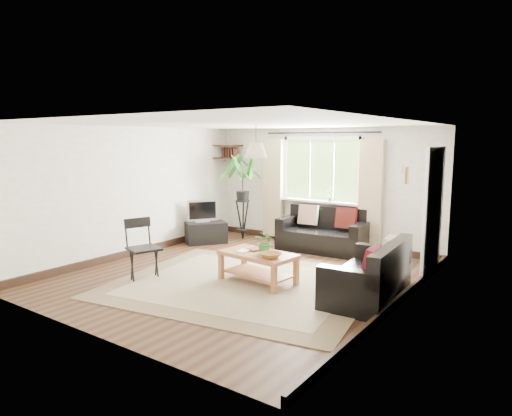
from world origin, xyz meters
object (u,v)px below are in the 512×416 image
Objects in this scene: sofa_back at (323,231)px; sofa_right at (367,272)px; palm_stand at (243,197)px; coffee_table at (258,268)px; tv_stand at (206,233)px; folding_chair at (144,250)px.

sofa_right is at bearing -54.48° from sofa_back.
coffee_table is at bearing -49.14° from palm_stand.
sofa_back is at bearing -35.79° from tv_stand.
sofa_right is 1.72× the size of folding_chair.
palm_stand is at bearing 27.29° from folding_chair.
folding_chair is at bearing -124.94° from tv_stand.
palm_stand reaches higher than coffee_table.
sofa_back is 2.01m from palm_stand.
sofa_right is 3.37m from folding_chair.
sofa_back reaches higher than tv_stand.
folding_chair is at bearing -73.51° from sofa_right.
folding_chair reaches higher than coffee_table.
coffee_table is at bearing -42.32° from folding_chair.
sofa_back is at bearing 92.83° from coffee_table.
sofa_right is 4.27m from palm_stand.
folding_chair is at bearing -150.66° from coffee_table.
sofa_back is 2.06× the size of tv_stand.
sofa_back is 1.05× the size of sofa_right.
sofa_back reaches higher than sofa_right.
sofa_back is 1.48× the size of coffee_table.
coffee_table is 0.62× the size of palm_stand.
sofa_right reaches higher than tv_stand.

